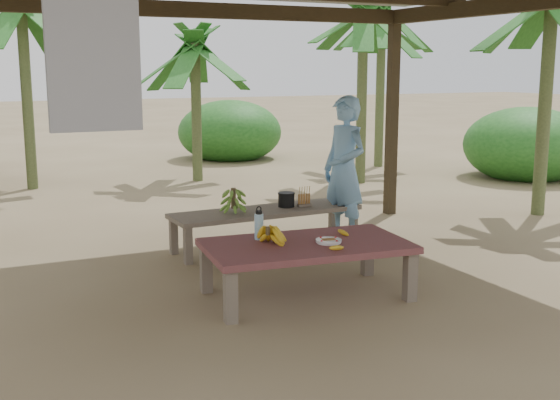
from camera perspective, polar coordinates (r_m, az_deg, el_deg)
name	(u,v)px	position (r m, az deg, el deg)	size (l,w,h in m)	color
ground	(281,283)	(6.77, 0.05, -6.78)	(80.00, 80.00, 0.00)	brown
work_table	(306,250)	(6.28, 2.15, -4.06)	(1.89, 1.18, 0.50)	brown
bench	(266,214)	(7.97, -1.12, -1.15)	(2.22, 0.68, 0.45)	brown
ripe_banana_bunch	(268,235)	(6.16, -0.99, -2.85)	(0.29, 0.25, 0.18)	gold
plate	(329,241)	(6.25, 3.97, -3.35)	(0.23, 0.23, 0.04)	white
loose_banana_front	(337,248)	(6.01, 4.62, -3.90)	(0.04, 0.18, 0.04)	gold
loose_banana_side	(343,233)	(6.56, 5.16, -2.65)	(0.04, 0.16, 0.04)	gold
water_flask	(259,225)	(6.35, -1.72, -2.08)	(0.08, 0.08, 0.31)	#3F93C4
green_banana_stalk	(233,200)	(7.77, -3.81, 0.02)	(0.25, 0.25, 0.29)	#598C2D
cooking_pot	(286,200)	(8.09, 0.52, 0.01)	(0.19, 0.19, 0.16)	black
skewer_rack	(304,196)	(8.11, 1.97, 0.31)	(0.18, 0.08, 0.24)	#A57F47
woman	(344,170)	(8.21, 5.26, 2.45)	(0.63, 0.41, 1.72)	#72A8D9
banana_plant_ne	(363,26)	(12.53, 6.79, 13.89)	(1.80, 1.80, 3.23)	#596638
banana_plant_n	(195,59)	(12.74, -6.91, 11.32)	(1.80, 1.80, 2.66)	#596638
banana_plant_nw	(22,19)	(12.54, -20.25, 13.63)	(1.80, 1.80, 3.30)	#596638
banana_plant_e	(551,17)	(10.35, 21.17, 13.73)	(1.80, 1.80, 3.19)	#596638
banana_plant_far	(382,24)	(14.71, 8.28, 13.98)	(1.80, 1.80, 3.39)	#596638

